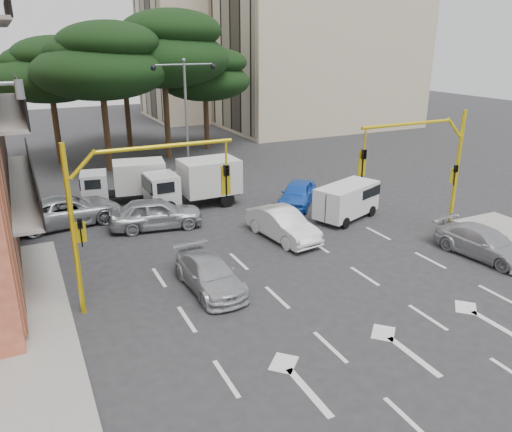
{
  "coord_description": "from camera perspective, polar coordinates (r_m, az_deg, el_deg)",
  "views": [
    {
      "loc": [
        -9.84,
        -14.4,
        9.05
      ],
      "look_at": [
        -0.75,
        4.38,
        1.6
      ],
      "focal_mm": 35.0,
      "sensor_mm": 36.0,
      "label": 1
    }
  ],
  "objects": [
    {
      "name": "pine_left_near",
      "position": [
        36.86,
        -17.35,
        16.56
      ],
      "size": [
        9.15,
        9.15,
        10.23
      ],
      "color": "#382616",
      "rests_on": "ground"
    },
    {
      "name": "car_silver_wagon",
      "position": [
        19.13,
        -5.36,
        -6.61
      ],
      "size": [
        1.88,
        4.28,
        1.22
      ],
      "primitive_type": "imported",
      "rotation": [
        0.0,
        0.0,
        0.04
      ],
      "color": "#AAACB2",
      "rests_on": "ground"
    },
    {
      "name": "car_silver_cross_a",
      "position": [
        27.26,
        -20.69,
        0.6
      ],
      "size": [
        5.61,
        3.07,
        1.49
      ],
      "primitive_type": "imported",
      "rotation": [
        0.0,
        0.0,
        1.69
      ],
      "color": "#A9ACB1",
      "rests_on": "ground"
    },
    {
      "name": "van_white",
      "position": [
        26.68,
        10.3,
        1.64
      ],
      "size": [
        4.15,
        2.96,
        1.89
      ],
      "primitive_type": null,
      "rotation": [
        0.0,
        0.0,
        -1.2
      ],
      "color": "silver",
      "rests_on": "ground"
    },
    {
      "name": "signal_mast_left",
      "position": [
        17.45,
        -14.65,
        1.78
      ],
      "size": [
        5.79,
        0.37,
        6.0
      ],
      "color": "gold",
      "rests_on": "ground"
    },
    {
      "name": "car_silver_cross_b",
      "position": [
        25.47,
        -11.36,
        0.32
      ],
      "size": [
        4.85,
        2.57,
        1.57
      ],
      "primitive_type": "imported",
      "rotation": [
        0.0,
        0.0,
        1.41
      ],
      "color": "#A4A8AC",
      "rests_on": "ground"
    },
    {
      "name": "apartment_beige_far",
      "position": [
        62.69,
        -4.77,
        18.95
      ],
      "size": [
        16.2,
        12.15,
        16.7
      ],
      "color": "#C8B196",
      "rests_on": "ground"
    },
    {
      "name": "street_lamp_center",
      "position": [
        32.15,
        -8.05,
        12.99
      ],
      "size": [
        4.16,
        0.36,
        7.77
      ],
      "color": "slate",
      "rests_on": "median_strip"
    },
    {
      "name": "car_blue_compact",
      "position": [
        28.49,
        4.78,
        2.55
      ],
      "size": [
        4.01,
        4.16,
        1.41
      ],
      "primitive_type": "imported",
      "rotation": [
        0.0,
        0.0,
        -0.74
      ],
      "color": "blue",
      "rests_on": "ground"
    },
    {
      "name": "signal_mast_right",
      "position": [
        23.92,
        19.24,
        6.08
      ],
      "size": [
        5.79,
        0.37,
        6.0
      ],
      "color": "gold",
      "rests_on": "ground"
    },
    {
      "name": "ground",
      "position": [
        19.64,
        7.62,
        -7.97
      ],
      "size": [
        120.0,
        120.0,
        0.0
      ],
      "primitive_type": "plane",
      "color": "#28282B",
      "rests_on": "ground"
    },
    {
      "name": "car_white_hatch",
      "position": [
        23.7,
        3.07,
        -0.97
      ],
      "size": [
        2.08,
        4.51,
        1.43
      ],
      "primitive_type": "imported",
      "rotation": [
        0.0,
        0.0,
        0.13
      ],
      "color": "silver",
      "rests_on": "ground"
    },
    {
      "name": "car_silver_parked",
      "position": [
        23.9,
        24.62,
        -2.82
      ],
      "size": [
        2.37,
        4.64,
        1.29
      ],
      "primitive_type": "imported",
      "rotation": [
        0.0,
        0.0,
        0.13
      ],
      "color": "#A7A8AF",
      "rests_on": "ground"
    },
    {
      "name": "box_truck_a",
      "position": [
        29.93,
        -14.79,
        3.75
      ],
      "size": [
        5.07,
        2.76,
        2.36
      ],
      "primitive_type": null,
      "rotation": [
        0.0,
        0.0,
        1.41
      ],
      "color": "silver",
      "rests_on": "ground"
    },
    {
      "name": "apartment_beige_near",
      "position": [
        55.14,
        7.31,
        19.81
      ],
      "size": [
        20.2,
        12.15,
        18.7
      ],
      "color": "#C8B196",
      "rests_on": "ground"
    },
    {
      "name": "pine_right",
      "position": [
        43.11,
        -5.78,
        15.79
      ],
      "size": [
        7.49,
        7.49,
        8.37
      ],
      "color": "#382616",
      "rests_on": "ground"
    },
    {
      "name": "pine_left_far",
      "position": [
        40.51,
        -22.52,
        15.2
      ],
      "size": [
        8.32,
        8.32,
        9.3
      ],
      "color": "#382616",
      "rests_on": "ground"
    },
    {
      "name": "pine_back",
      "position": [
        44.28,
        -14.9,
        17.16
      ],
      "size": [
        9.15,
        9.15,
        10.23
      ],
      "color": "#382616",
      "rests_on": "ground"
    },
    {
      "name": "pine_center",
      "position": [
        39.88,
        -10.5,
        18.26
      ],
      "size": [
        9.98,
        9.98,
        11.16
      ],
      "color": "#382616",
      "rests_on": "ground"
    },
    {
      "name": "box_truck_b",
      "position": [
        28.37,
        -7.14,
        3.66
      ],
      "size": [
        5.36,
        2.32,
        2.62
      ],
      "primitive_type": null,
      "rotation": [
        0.0,
        0.0,
        1.59
      ],
      "color": "silver",
      "rests_on": "ground"
    },
    {
      "name": "median_strip",
      "position": [
        33.18,
        -7.62,
        3.78
      ],
      "size": [
        1.4,
        6.0,
        0.15
      ],
      "primitive_type": "cube",
      "color": "gray",
      "rests_on": "ground"
    }
  ]
}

